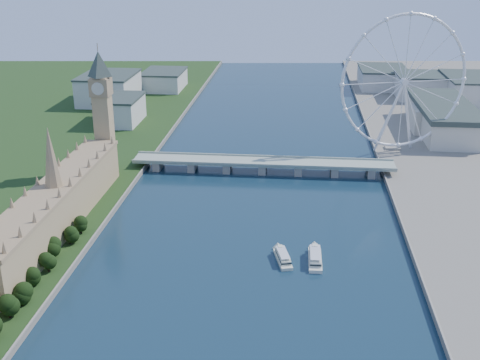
# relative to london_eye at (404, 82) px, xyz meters

# --- Properties ---
(tree_row) EXTENTS (9.04, 201.04, 20.59)m
(tree_row) POSITION_rel_london_eye_xyz_m (-232.98, -289.08, -58.74)
(tree_row) COLOR black
(tree_row) RESTS_ON ground
(parliament_range) EXTENTS (24.00, 200.00, 70.00)m
(parliament_range) POSITION_rel_london_eye_xyz_m (-247.98, -185.08, -49.04)
(parliament_range) COLOR tan
(parliament_range) RESTS_ON ground
(big_ben) EXTENTS (20.02, 20.02, 110.00)m
(big_ben) POSITION_rel_london_eye_xyz_m (-247.98, -77.08, -0.95)
(big_ben) COLOR tan
(big_ben) RESTS_ON ground
(westminster_bridge) EXTENTS (220.00, 22.00, 9.50)m
(westminster_bridge) POSITION_rel_london_eye_xyz_m (-119.98, -55.08, -60.89)
(westminster_bridge) COLOR gray
(westminster_bridge) RESTS_ON ground
(london_eye) EXTENTS (113.60, 39.12, 124.30)m
(london_eye) POSITION_rel_london_eye_xyz_m (0.00, 0.00, 0.00)
(london_eye) COLOR silver
(london_eye) RESTS_ON ground
(county_hall) EXTENTS (54.00, 144.00, 35.00)m
(county_hall) POSITION_rel_london_eye_xyz_m (55.02, 74.92, -67.52)
(county_hall) COLOR beige
(county_hall) RESTS_ON ground
(city_skyline) EXTENTS (505.00, 280.00, 32.00)m
(city_skyline) POSITION_rel_london_eye_xyz_m (-80.75, 205.00, -50.56)
(city_skyline) COLOR beige
(city_skyline) RESTS_ON ground
(tour_boat_near) EXTENTS (13.97, 29.55, 6.32)m
(tour_boat_near) POSITION_rel_london_eye_xyz_m (-98.14, -210.51, -67.52)
(tour_boat_near) COLOR beige
(tour_boat_near) RESTS_ON ground
(tour_boat_far) EXTENTS (8.48, 32.05, 7.09)m
(tour_boat_far) POSITION_rel_london_eye_xyz_m (-78.74, -209.94, -67.52)
(tour_boat_far) COLOR beige
(tour_boat_far) RESTS_ON ground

